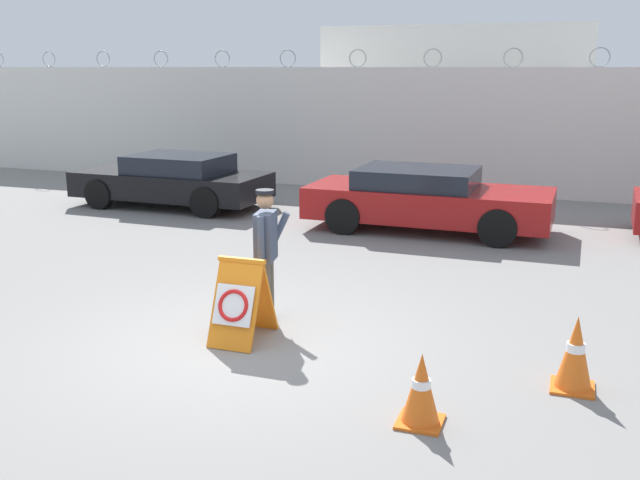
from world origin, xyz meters
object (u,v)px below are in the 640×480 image
object	(u,v)px
parked_car_front_coupe	(173,180)
traffic_cone_near	(421,389)
parked_car_rear_sedan	(426,198)
traffic_cone_mid	(575,353)
barricade_sign	(241,300)
security_guard	(266,249)

from	to	relation	value
parked_car_front_coupe	traffic_cone_near	bearing A→B (deg)	133.63
traffic_cone_near	parked_car_rear_sedan	world-z (taller)	parked_car_rear_sedan
parked_car_rear_sedan	traffic_cone_near	bearing A→B (deg)	-77.91
parked_car_front_coupe	traffic_cone_mid	bearing A→B (deg)	142.74
traffic_cone_near	traffic_cone_mid	xyz separation A→B (m)	(1.31, 1.23, 0.05)
barricade_sign	traffic_cone_mid	world-z (taller)	barricade_sign
traffic_cone_near	traffic_cone_mid	distance (m)	1.80
traffic_cone_near	parked_car_rear_sedan	size ratio (longest dim) A/B	0.14
parked_car_front_coupe	security_guard	bearing A→B (deg)	130.64
security_guard	traffic_cone_mid	bearing A→B (deg)	-112.97
traffic_cone_mid	parked_car_front_coupe	xyz separation A→B (m)	(-8.84, 7.12, 0.23)
barricade_sign	traffic_cone_mid	distance (m)	3.74
traffic_cone_mid	parked_car_rear_sedan	distance (m)	7.22
barricade_sign	parked_car_front_coupe	size ratio (longest dim) A/B	0.22
security_guard	traffic_cone_near	world-z (taller)	security_guard
traffic_cone_near	parked_car_front_coupe	distance (m)	11.24
security_guard	parked_car_front_coupe	size ratio (longest dim) A/B	0.38
security_guard	parked_car_front_coupe	world-z (taller)	security_guard
parked_car_front_coupe	parked_car_rear_sedan	xyz separation A→B (m)	(6.00, -0.48, 0.02)
security_guard	parked_car_rear_sedan	world-z (taller)	security_guard
parked_car_front_coupe	parked_car_rear_sedan	world-z (taller)	parked_car_rear_sedan
barricade_sign	parked_car_front_coupe	bearing A→B (deg)	125.86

